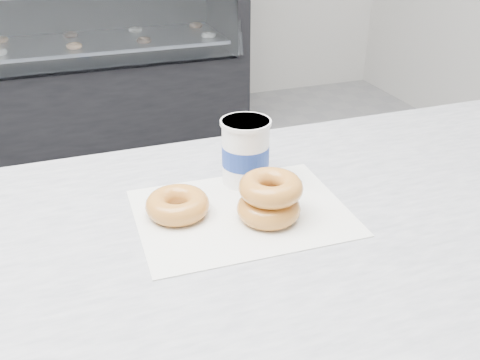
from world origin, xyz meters
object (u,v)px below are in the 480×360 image
(donut_single, at_px, (177,205))
(coffee_cup, at_px, (246,151))
(donut_stack, at_px, (270,198))
(display_case, at_px, (40,61))

(donut_single, relative_size, coffee_cup, 0.87)
(donut_single, bearing_deg, coffee_cup, 26.35)
(donut_stack, bearing_deg, donut_single, 156.78)
(display_case, bearing_deg, donut_single, -85.25)
(display_case, distance_m, donut_stack, 2.74)
(display_case, xyz_separation_m, donut_single, (0.22, -2.62, 0.43))
(donut_single, bearing_deg, donut_stack, -23.22)
(display_case, height_order, coffee_cup, display_case)
(display_case, distance_m, coffee_cup, 2.62)
(coffee_cup, bearing_deg, donut_single, -160.74)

